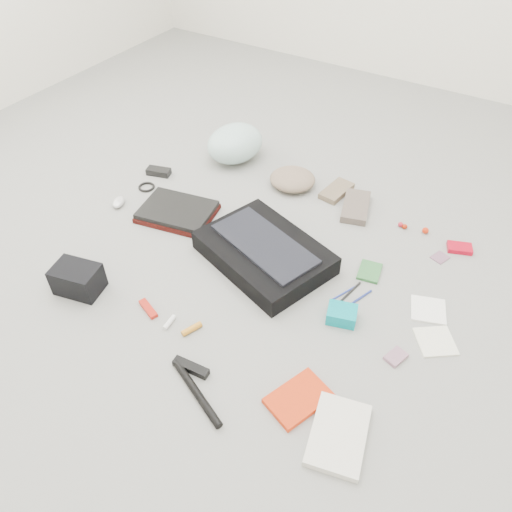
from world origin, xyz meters
The scene contains 33 objects.
ground_plane centered at (0.00, 0.00, 0.00)m, with size 4.00×4.00×0.00m, color gray.
messenger_bag centered at (0.01, 0.04, 0.04)m, with size 0.50×0.36×0.08m, color black.
bag_flap centered at (0.01, 0.04, 0.09)m, with size 0.44×0.20×0.01m, color black.
laptop_sleeve centered at (-0.47, 0.09, 0.01)m, with size 0.32×0.24×0.02m, color #3A0C09.
laptop centered at (-0.47, 0.09, 0.03)m, with size 0.31×0.23×0.02m, color black.
bike_helmet centered at (-0.50, 0.62, 0.09)m, with size 0.24×0.31×0.18m, color silver.
beanie centered at (-0.14, 0.56, 0.04)m, with size 0.22×0.21×0.08m, color #87705B.
mitten_left centered at (0.07, 0.62, 0.01)m, with size 0.09×0.18×0.03m, color #78654E.
mitten_right centered at (0.20, 0.55, 0.02)m, with size 0.11×0.23×0.03m, color #66584E.
power_brick centered at (-0.75, 0.30, 0.02)m, with size 0.12×0.05×0.03m, color black.
cable_coil centered at (-0.73, 0.18, 0.01)m, with size 0.08×0.08×0.01m, color black.
mouse centered at (-0.75, 0.01, 0.02)m, with size 0.05×0.09×0.03m, color silver.
camera_bag centered at (-0.50, -0.46, 0.06)m, with size 0.17×0.12×0.11m, color black.
multitool centered at (-0.21, -0.41, 0.01)m, with size 0.10×0.03×0.02m, color #AA1A0E.
toiletry_tube_white centered at (-0.11, -0.42, 0.01)m, with size 0.02×0.02×0.06m, color silver.
toiletry_tube_orange centered at (-0.02, -0.40, 0.01)m, with size 0.02×0.02×0.08m, color #BF771C.
u_lock centered at (0.08, -0.54, 0.01)m, with size 0.13×0.03×0.03m, color black.
bike_pump centered at (0.15, -0.60, 0.01)m, with size 0.03×0.03×0.28m, color black.
book_red centered at (0.43, -0.45, 0.01)m, with size 0.13×0.19×0.02m, color red.
book_white centered at (0.59, -0.50, 0.01)m, with size 0.16×0.24×0.02m, color beige.
notepad centered at (0.41, 0.20, 0.01)m, with size 0.08×0.11×0.01m, color #2E6833.
pen_blue centered at (0.37, 0.05, 0.00)m, with size 0.01×0.01×0.12m, color #28389D.
pen_black centered at (0.38, 0.05, 0.00)m, with size 0.01×0.01×0.15m, color black.
pen_navy centered at (0.42, 0.04, 0.00)m, with size 0.01×0.01×0.15m, color navy.
accordion_wallet centered at (0.41, -0.08, 0.03)m, with size 0.10×0.08×0.05m, color #0196A4.
card_deck centered at (0.64, -0.14, 0.01)m, with size 0.05×0.07×0.01m, color gray.
napkin_top centered at (0.67, 0.13, 0.00)m, with size 0.12×0.12×0.01m, color white.
napkin_bottom centered at (0.73, 0.00, 0.00)m, with size 0.13×0.13×0.01m, color white.
lollipop_a centered at (0.41, 0.54, 0.01)m, with size 0.02×0.02×0.02m, color #AF1B2B.
lollipop_b centered at (0.43, 0.53, 0.01)m, with size 0.02×0.02×0.02m, color #9E1E07.
lollipop_c centered at (0.52, 0.55, 0.01)m, with size 0.03×0.03×0.03m, color red.
altoids_tin centered at (0.67, 0.52, 0.01)m, with size 0.10×0.06×0.02m, color #B7081E.
stamp_sheet centered at (0.62, 0.43, 0.00)m, with size 0.05×0.07×0.00m, color #885A73.
Camera 1 is at (0.75, -1.23, 1.40)m, focal length 35.00 mm.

